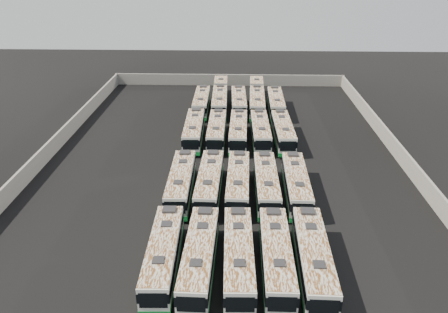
# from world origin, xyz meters

# --- Properties ---
(ground) EXTENTS (140.00, 140.00, 0.00)m
(ground) POSITION_xyz_m (0.00, 0.00, 0.00)
(ground) COLOR black
(ground) RESTS_ON ground
(perimeter_wall) EXTENTS (45.20, 73.20, 2.20)m
(perimeter_wall) POSITION_xyz_m (0.00, 0.00, 1.10)
(perimeter_wall) COLOR slate
(perimeter_wall) RESTS_ON ground
(bus_front_far_left) EXTENTS (2.65, 11.19, 3.14)m
(bus_front_far_left) POSITION_xyz_m (-4.15, -19.50, 1.60)
(bus_front_far_left) COLOR silver
(bus_front_far_left) RESTS_ON ground
(bus_front_left) EXTENTS (2.67, 11.33, 3.17)m
(bus_front_left) POSITION_xyz_m (-1.15, -19.74, 1.62)
(bus_front_left) COLOR silver
(bus_front_left) RESTS_ON ground
(bus_front_center) EXTENTS (2.61, 11.28, 3.16)m
(bus_front_center) POSITION_xyz_m (2.02, -19.66, 1.62)
(bus_front_center) COLOR silver
(bus_front_center) RESTS_ON ground
(bus_front_right) EXTENTS (2.40, 11.17, 3.14)m
(bus_front_right) POSITION_xyz_m (5.10, -19.56, 1.61)
(bus_front_right) COLOR silver
(bus_front_right) RESTS_ON ground
(bus_front_far_right) EXTENTS (2.71, 11.53, 3.23)m
(bus_front_far_right) POSITION_xyz_m (8.07, -19.67, 1.65)
(bus_front_far_right) COLOR silver
(bus_front_far_right) RESTS_ON ground
(bus_midfront_far_left) EXTENTS (2.55, 11.22, 3.15)m
(bus_midfront_far_left) POSITION_xyz_m (-4.21, -7.17, 1.61)
(bus_midfront_far_left) COLOR silver
(bus_midfront_far_left) RESTS_ON ground
(bus_midfront_left) EXTENTS (2.67, 11.33, 3.17)m
(bus_midfront_left) POSITION_xyz_m (-1.13, -7.13, 1.62)
(bus_midfront_left) COLOR silver
(bus_midfront_left) RESTS_ON ground
(bus_midfront_center) EXTENTS (2.59, 11.11, 3.12)m
(bus_midfront_center) POSITION_xyz_m (1.95, -7.06, 1.59)
(bus_midfront_center) COLOR silver
(bus_midfront_center) RESTS_ON ground
(bus_midfront_right) EXTENTS (2.42, 11.02, 3.10)m
(bus_midfront_right) POSITION_xyz_m (4.99, -7.13, 1.58)
(bus_midfront_right) COLOR silver
(bus_midfront_right) RESTS_ON ground
(bus_midfront_far_right) EXTENTS (2.52, 11.09, 3.11)m
(bus_midfront_far_right) POSITION_xyz_m (8.17, -7.16, 1.59)
(bus_midfront_far_right) COLOR silver
(bus_midfront_far_right) RESTS_ON ground
(bus_midback_far_left) EXTENTS (2.61, 11.32, 3.18)m
(bus_midback_far_left) POSITION_xyz_m (-4.24, 7.91, 1.62)
(bus_midback_far_left) COLOR silver
(bus_midback_far_left) RESTS_ON ground
(bus_midback_left) EXTENTS (2.38, 11.01, 3.10)m
(bus_midback_left) POSITION_xyz_m (-1.06, 7.94, 1.58)
(bus_midback_left) COLOR silver
(bus_midback_left) RESTS_ON ground
(bus_midback_center) EXTENTS (2.59, 11.16, 3.13)m
(bus_midback_center) POSITION_xyz_m (1.94, 7.81, 1.60)
(bus_midback_center) COLOR silver
(bus_midback_center) RESTS_ON ground
(bus_midback_right) EXTENTS (2.53, 11.04, 3.10)m
(bus_midback_right) POSITION_xyz_m (5.00, 7.97, 1.58)
(bus_midback_right) COLOR silver
(bus_midback_right) RESTS_ON ground
(bus_midback_far_right) EXTENTS (2.60, 11.17, 3.13)m
(bus_midback_far_right) POSITION_xyz_m (8.12, 7.83, 1.60)
(bus_midback_far_right) COLOR silver
(bus_midback_far_right) RESTS_ON ground
(bus_back_far_left) EXTENTS (2.42, 11.02, 3.10)m
(bus_back_far_left) POSITION_xyz_m (-4.19, 20.51, 1.58)
(bus_back_far_left) COLOR silver
(bus_back_far_left) RESTS_ON ground
(bus_back_left) EXTENTS (2.73, 17.71, 3.20)m
(bus_back_left) POSITION_xyz_m (-1.23, 23.59, 1.64)
(bus_back_left) COLOR silver
(bus_back_left) RESTS_ON ground
(bus_back_center) EXTENTS (2.60, 11.09, 3.11)m
(bus_back_center) POSITION_xyz_m (1.98, 20.57, 1.59)
(bus_back_center) COLOR silver
(bus_back_center) RESTS_ON ground
(bus_back_right) EXTENTS (2.87, 17.84, 3.23)m
(bus_back_right) POSITION_xyz_m (5.06, 23.42, 1.65)
(bus_back_right) COLOR silver
(bus_back_right) RESTS_ON ground
(bus_back_far_right) EXTENTS (2.46, 11.04, 3.10)m
(bus_back_far_right) POSITION_xyz_m (8.07, 20.39, 1.59)
(bus_back_far_right) COLOR silver
(bus_back_far_right) RESTS_ON ground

